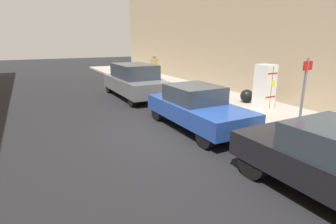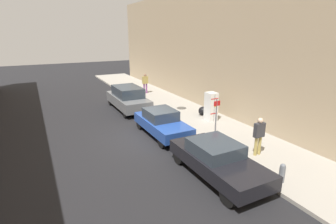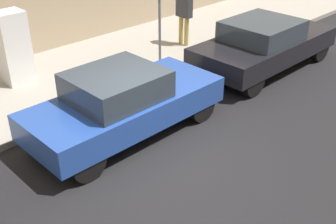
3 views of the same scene
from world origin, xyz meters
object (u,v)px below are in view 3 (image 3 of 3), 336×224
at_px(parked_hatchback_blue, 124,102).
at_px(parked_sedan_dark, 264,43).
at_px(street_sign_post, 160,23).
at_px(pedestrian_standing_near, 184,11).
at_px(fire_hydrant, 248,24).
at_px(discarded_refrigerator, 14,48).

xyz_separation_m(parked_hatchback_blue, parked_sedan_dark, (0.00, 4.95, 0.01)).
relative_size(street_sign_post, pedestrian_standing_near, 1.29).
distance_m(pedestrian_standing_near, parked_hatchback_blue, 5.25).
distance_m(pedestrian_standing_near, parked_sedan_dark, 2.71).
xyz_separation_m(street_sign_post, fire_hydrant, (-0.06, 4.00, -0.91)).
xyz_separation_m(pedestrian_standing_near, parked_sedan_dark, (2.63, 0.44, -0.45)).
height_order(discarded_refrigerator, parked_hatchback_blue, discarded_refrigerator).
distance_m(discarded_refrigerator, pedestrian_standing_near, 5.10).
xyz_separation_m(street_sign_post, parked_sedan_dark, (1.69, 2.34, -0.70)).
xyz_separation_m(discarded_refrigerator, parked_hatchback_blue, (3.68, 0.47, -0.32)).
bearing_deg(street_sign_post, fire_hydrant, 90.90).
bearing_deg(parked_sedan_dark, discarded_refrigerator, -124.10).
bearing_deg(parked_hatchback_blue, discarded_refrigerator, -172.65).
xyz_separation_m(pedestrian_standing_near, parked_hatchback_blue, (2.63, -4.52, -0.45)).
distance_m(street_sign_post, fire_hydrant, 4.10).
relative_size(fire_hydrant, parked_hatchback_blue, 0.18).
bearing_deg(discarded_refrigerator, street_sign_post, 57.17).
height_order(pedestrian_standing_near, parked_hatchback_blue, pedestrian_standing_near).
bearing_deg(pedestrian_standing_near, fire_hydrant, -49.13).
distance_m(parked_hatchback_blue, parked_sedan_dark, 4.95).
height_order(discarded_refrigerator, street_sign_post, street_sign_post).
height_order(fire_hydrant, pedestrian_standing_near, pedestrian_standing_near).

